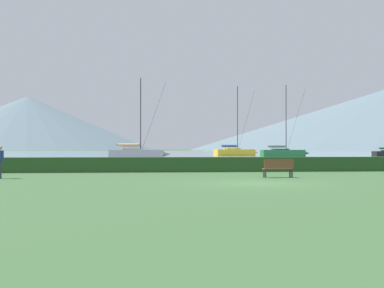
% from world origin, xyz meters
% --- Properties ---
extents(ground_plane, '(1000.00, 1000.00, 0.00)m').
position_xyz_m(ground_plane, '(0.00, 0.00, 0.00)').
color(ground_plane, '#385B33').
extents(harbor_water, '(320.00, 246.00, 0.00)m').
position_xyz_m(harbor_water, '(0.00, 137.00, 0.00)').
color(harbor_water, gray).
rests_on(harbor_water, ground_plane).
extents(hedge_line, '(80.00, 1.20, 0.94)m').
position_xyz_m(hedge_line, '(0.00, 11.00, 0.47)').
color(hedge_line, '#284C23').
rests_on(hedge_line, ground_plane).
extents(sailboat_slip_0, '(8.70, 2.75, 12.57)m').
position_xyz_m(sailboat_slip_0, '(19.92, 66.74, 0.74)').
color(sailboat_slip_0, '#236B38').
rests_on(sailboat_slip_0, harbor_water).
extents(sailboat_slip_1, '(9.27, 2.87, 11.95)m').
position_xyz_m(sailboat_slip_1, '(-5.51, 55.45, 0.77)').
color(sailboat_slip_1, '#9E9EA3').
rests_on(sailboat_slip_1, harbor_water).
extents(sailboat_slip_2, '(9.20, 4.12, 13.67)m').
position_xyz_m(sailboat_slip_2, '(13.46, 78.23, 0.77)').
color(sailboat_slip_2, gold).
rests_on(sailboat_slip_2, harbor_water).
extents(park_bench_under_tree, '(1.58, 0.53, 0.95)m').
position_xyz_m(park_bench_under_tree, '(2.09, 4.09, 0.53)').
color(park_bench_under_tree, brown).
rests_on(park_bench_under_tree, ground_plane).
extents(person_seated_viewer, '(0.36, 0.55, 1.65)m').
position_xyz_m(person_seated_viewer, '(-11.92, 4.64, 0.97)').
color(person_seated_viewer, '#2D3347').
rests_on(person_seated_viewer, ground_plane).
extents(distant_hill_east_ridge, '(202.36, 202.36, 43.65)m').
position_xyz_m(distant_hill_east_ridge, '(-96.90, 412.87, 21.82)').
color(distant_hill_east_ridge, slate).
rests_on(distant_hill_east_ridge, ground_plane).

